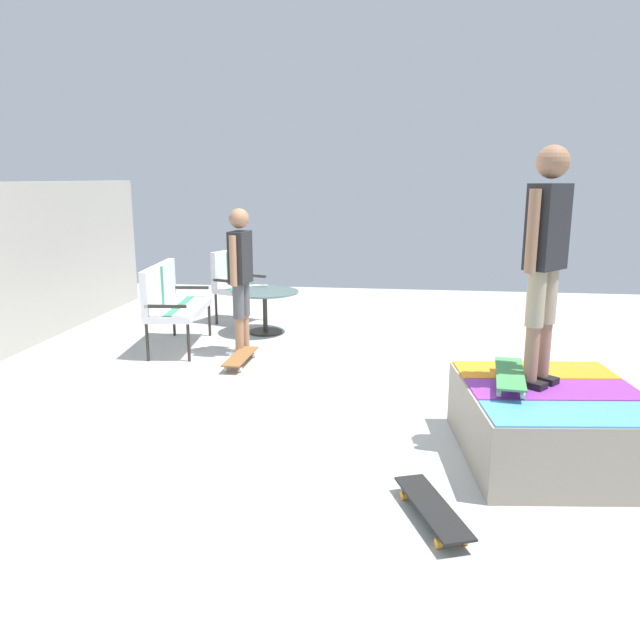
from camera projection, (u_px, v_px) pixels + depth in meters
ground_plane at (336, 403)px, 5.94m from camera, size 12.00×12.00×0.10m
skate_ramp at (555, 424)px, 4.60m from camera, size 1.61×2.10×0.54m
patio_bench at (170, 298)px, 7.54m from camera, size 1.30×0.67×1.02m
patio_chair_near_house at (234, 279)px, 8.93m from camera, size 0.78×0.74×1.02m
patio_table at (265, 303)px, 8.30m from camera, size 0.90×0.90×0.57m
person_watching at (241, 271)px, 7.17m from camera, size 0.48×0.28×1.70m
person_skater at (546, 249)px, 4.42m from camera, size 0.38×0.36×1.72m
skateboard_by_bench at (240, 357)px, 6.96m from camera, size 0.81×0.22×0.10m
skateboard_spare at (432, 508)px, 3.79m from camera, size 0.82×0.47×0.10m
skateboard_on_ramp at (510, 374)px, 4.60m from camera, size 0.82×0.30×0.10m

